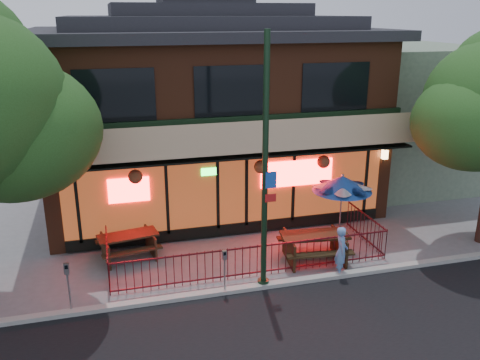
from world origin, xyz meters
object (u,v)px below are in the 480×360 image
at_px(picnic_table_right, 314,243).
at_px(patio_umbrella, 342,184).
at_px(picnic_table_left, 128,242).
at_px(pedestrian, 341,251).
at_px(parking_meter_near, 225,264).
at_px(street_light, 265,181).
at_px(parking_meter_far, 68,280).

bearing_deg(picnic_table_right, patio_umbrella, 42.09).
xyz_separation_m(picnic_table_left, pedestrian, (5.96, -2.75, 0.24)).
xyz_separation_m(picnic_table_right, parking_meter_near, (-3.14, -1.18, 0.29)).
xyz_separation_m(street_light, pedestrian, (2.40, 0.05, -2.39)).
bearing_deg(parking_meter_far, street_light, -0.03).
height_order(pedestrian, parking_meter_near, pedestrian).
distance_m(street_light, patio_umbrella, 4.47).
relative_size(street_light, picnic_table_left, 3.43).
bearing_deg(parking_meter_near, street_light, 3.88).
xyz_separation_m(patio_umbrella, parking_meter_far, (-8.71, -2.47, -0.98)).
bearing_deg(picnic_table_right, parking_meter_far, -171.30).
height_order(picnic_table_left, parking_meter_near, parking_meter_near).
distance_m(picnic_table_left, parking_meter_near, 3.78).
xyz_separation_m(street_light, parking_meter_near, (-1.14, -0.08, -2.28)).
bearing_deg(street_light, parking_meter_far, 179.97).
relative_size(picnic_table_right, parking_meter_near, 1.74).
bearing_deg(picnic_table_left, parking_meter_near, -49.94).
xyz_separation_m(parking_meter_near, parking_meter_far, (-4.05, 0.08, 0.09)).
bearing_deg(pedestrian, picnic_table_right, 38.65).
distance_m(picnic_table_left, picnic_table_right, 5.82).
relative_size(patio_umbrella, parking_meter_near, 1.77).
height_order(street_light, picnic_table_left, street_light).
xyz_separation_m(patio_umbrella, parking_meter_near, (-4.66, -2.55, -1.07)).
bearing_deg(pedestrian, picnic_table_left, 83.38).
bearing_deg(street_light, picnic_table_left, 141.81).
distance_m(picnic_table_right, parking_meter_far, 7.29).
relative_size(street_light, parking_meter_far, 4.93).
height_order(picnic_table_right, parking_meter_far, parking_meter_far).
relative_size(street_light, pedestrian, 4.63).
bearing_deg(patio_umbrella, street_light, -144.90).
bearing_deg(parking_meter_far, picnic_table_right, 8.70).
bearing_deg(parking_meter_far, parking_meter_near, -1.13).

